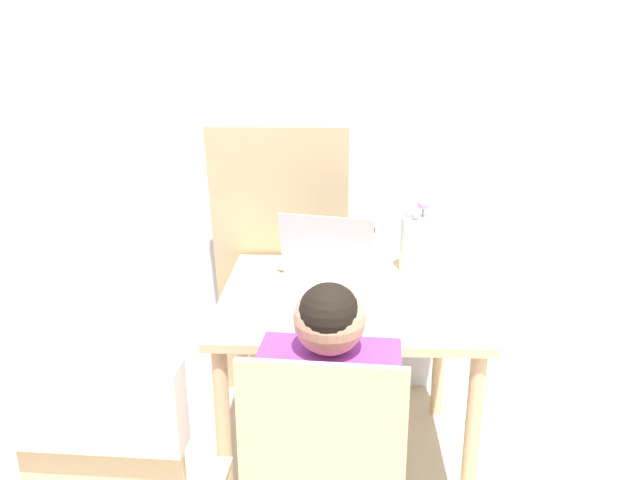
{
  "coord_description": "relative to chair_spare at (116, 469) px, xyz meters",
  "views": [
    {
      "loc": [
        -0.3,
        -0.41,
        1.61
      ],
      "look_at": [
        -0.38,
        1.71,
        0.9
      ],
      "focal_mm": 35.0,
      "sensor_mm": 36.0,
      "label": 1
    }
  ],
  "objects": [
    {
      "name": "wall_back",
      "position": [
        0.83,
        1.43,
        0.63
      ],
      "size": [
        6.4,
        0.05,
        2.5
      ],
      "color": "silver",
      "rests_on": "ground_plane"
    },
    {
      "name": "dining_table",
      "position": [
        0.55,
        0.84,
        -0.01
      ],
      "size": [
        0.9,
        0.79,
        0.72
      ],
      "color": "#D6B784",
      "rests_on": "ground_plane"
    },
    {
      "name": "chair_spare",
      "position": [
        0.0,
        0.0,
        0.0
      ],
      "size": [
        0.42,
        0.45,
        0.94
      ],
      "rotation": [
        0.0,
        0.0,
        3.09
      ],
      "color": "#D6B784",
      "rests_on": "ground_plane"
    },
    {
      "name": "person_seated",
      "position": [
        0.5,
        0.2,
        0.02
      ],
      "size": [
        0.38,
        0.44,
        1.04
      ],
      "rotation": [
        0.0,
        0.0,
        3.07
      ],
      "color": "purple",
      "rests_on": "ground_plane"
    },
    {
      "name": "laptop",
      "position": [
        0.46,
        0.9,
        0.15
      ],
      "size": [
        0.4,
        0.33,
        0.26
      ],
      "rotation": [
        0.0,
        0.0,
        -0.22
      ],
      "color": "#B2B2B7",
      "rests_on": "dining_table"
    },
    {
      "name": "flower_vase",
      "position": [
        0.81,
        1.09,
        0.21
      ],
      "size": [
        0.11,
        0.11,
        0.3
      ],
      "color": "silver",
      "rests_on": "dining_table"
    },
    {
      "name": "water_bottle",
      "position": [
        0.63,
        1.03,
        0.18
      ],
      "size": [
        0.07,
        0.07,
        0.19
      ],
      "color": "silver",
      "rests_on": "dining_table"
    },
    {
      "name": "cardboard_panel",
      "position": [
        0.27,
        1.28,
        0.01
      ],
      "size": [
        0.56,
        0.19,
        1.26
      ],
      "color": "tan",
      "rests_on": "ground_plane"
    }
  ]
}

